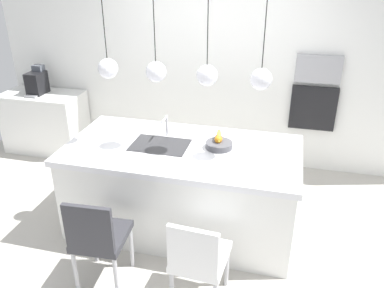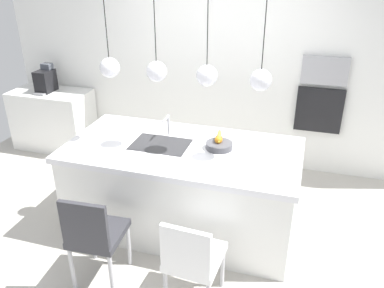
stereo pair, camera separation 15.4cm
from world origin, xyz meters
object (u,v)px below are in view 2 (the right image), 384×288
Objects in this scene: oven at (319,110)px; chair_near at (95,234)px; microwave at (325,70)px; fruit_bowl at (219,144)px; coffee_machine at (45,80)px; chair_middle at (192,258)px.

oven reaches higher than chair_near.
microwave reaches higher than chair_near.
fruit_bowl is 3.03m from coffee_machine.
oven reaches higher than fruit_bowl.
microwave is 3.21m from chair_near.
coffee_machine is 3.73m from microwave.
oven is (3.70, 0.30, -0.15)m from coffee_machine.
chair_near is 1.06× the size of chair_middle.
chair_middle is (-0.87, -2.57, -0.89)m from microwave.
oven is at bearing 58.22° from fruit_bowl.
microwave is (0.92, 1.49, 0.41)m from fruit_bowl.
oven is (0.92, 1.49, -0.09)m from fruit_bowl.
oven is 3.11m from chair_near.
coffee_machine is at bearing -175.42° from microwave.
microwave is at bearing 71.29° from chair_middle.
coffee_machine is 3.72m from oven.
microwave is 0.59× the size of chair_near.
oven is 2.74m from chair_middle.
chair_near is at bearing -48.85° from coffee_machine.
coffee_machine is 0.68× the size of oven.
microwave is 0.96× the size of oven.
chair_middle is (2.83, -2.27, -0.53)m from coffee_machine.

